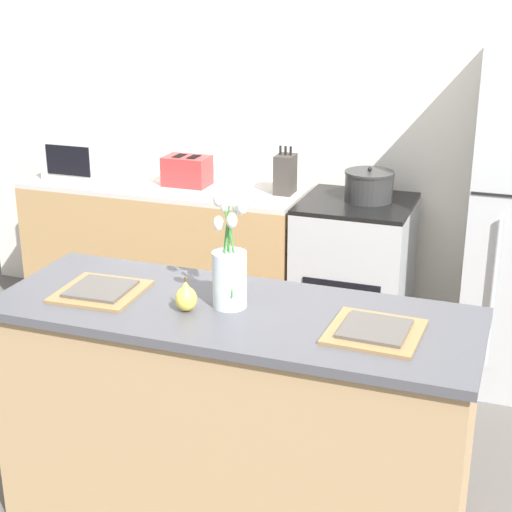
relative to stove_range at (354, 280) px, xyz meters
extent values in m
cube|color=silver|center=(-0.10, 0.40, 0.89)|extent=(5.20, 0.08, 2.70)
cube|color=tan|center=(-0.10, -1.60, -0.01)|extent=(1.76, 0.62, 0.89)
cube|color=#4C4C51|center=(-0.10, -1.60, 0.45)|extent=(1.80, 0.66, 0.03)
cube|color=tan|center=(-1.16, 0.00, -0.01)|extent=(1.68, 0.60, 0.88)
cube|color=beige|center=(-1.16, 0.00, 0.44)|extent=(1.68, 0.60, 0.03)
cube|color=#B2B5B7|center=(0.00, 0.00, -0.01)|extent=(0.60, 0.60, 0.89)
cube|color=black|center=(0.00, 0.00, 0.45)|extent=(0.60, 0.60, 0.02)
cube|color=black|center=(0.00, -0.30, -0.05)|extent=(0.42, 0.01, 0.29)
cylinder|color=#B2B5B7|center=(0.76, -0.34, 0.15)|extent=(0.02, 0.02, 0.77)
cylinder|color=silver|center=(-0.12, -1.58, 0.57)|extent=(0.13, 0.13, 0.21)
cylinder|color=#3D8438|center=(-0.10, -1.58, 0.68)|extent=(0.07, 0.01, 0.31)
ellipsoid|color=white|center=(-0.07, -1.58, 0.85)|extent=(0.04, 0.04, 0.06)
cylinder|color=#3D8438|center=(-0.11, -1.56, 0.67)|extent=(0.02, 0.05, 0.30)
ellipsoid|color=white|center=(-0.10, -1.54, 0.84)|extent=(0.04, 0.04, 0.06)
cylinder|color=#3D8438|center=(-0.13, -1.56, 0.67)|extent=(0.06, 0.10, 0.28)
ellipsoid|color=white|center=(-0.16, -1.52, 0.83)|extent=(0.03, 0.03, 0.05)
cylinder|color=#3D8438|center=(-0.14, -1.58, 0.69)|extent=(0.05, 0.02, 0.33)
ellipsoid|color=white|center=(-0.16, -1.57, 0.87)|extent=(0.04, 0.04, 0.06)
cylinder|color=#3D8438|center=(-0.13, -1.61, 0.65)|extent=(0.03, 0.05, 0.26)
ellipsoid|color=white|center=(-0.14, -1.63, 0.80)|extent=(0.04, 0.04, 0.05)
cylinder|color=#3D8438|center=(-0.11, -1.59, 0.67)|extent=(0.07, 0.11, 0.27)
ellipsoid|color=white|center=(-0.08, -1.64, 0.82)|extent=(0.04, 0.04, 0.06)
ellipsoid|color=#E5CC4C|center=(-0.25, -1.67, 0.51)|extent=(0.08, 0.08, 0.09)
cone|color=#E5CC4C|center=(-0.25, -1.67, 0.56)|extent=(0.04, 0.04, 0.04)
cylinder|color=brown|center=(-0.25, -1.67, 0.59)|extent=(0.01, 0.01, 0.02)
cube|color=olive|center=(-0.63, -1.63, 0.47)|extent=(0.32, 0.32, 0.01)
cube|color=#514C47|center=(-0.63, -1.63, 0.48)|extent=(0.23, 0.23, 0.01)
cube|color=olive|center=(0.43, -1.63, 0.47)|extent=(0.32, 0.32, 0.01)
cube|color=#514C47|center=(0.43, -1.63, 0.48)|extent=(0.23, 0.23, 0.01)
cube|color=red|center=(-1.02, 0.01, 0.54)|extent=(0.26, 0.18, 0.17)
cube|color=black|center=(-1.06, 0.01, 0.63)|extent=(0.05, 0.11, 0.01)
cube|color=black|center=(-0.97, 0.01, 0.63)|extent=(0.05, 0.11, 0.01)
cube|color=black|center=(-1.16, 0.01, 0.57)|extent=(0.02, 0.02, 0.02)
cylinder|color=#2D2D2D|center=(0.05, 0.04, 0.53)|extent=(0.26, 0.26, 0.15)
cylinder|color=#2D2D2D|center=(0.05, 0.04, 0.61)|extent=(0.27, 0.27, 0.01)
sphere|color=black|center=(0.05, 0.04, 0.63)|extent=(0.02, 0.02, 0.02)
cube|color=white|center=(-1.65, 0.00, 0.59)|extent=(0.48, 0.36, 0.27)
cube|color=black|center=(-1.69, -0.18, 0.59)|extent=(0.29, 0.01, 0.18)
cube|color=#3D3833|center=(-0.42, 0.03, 0.57)|extent=(0.10, 0.14, 0.22)
cylinder|color=black|center=(-0.45, 0.03, 0.70)|extent=(0.01, 0.01, 0.05)
cylinder|color=black|center=(-0.42, 0.03, 0.70)|extent=(0.01, 0.01, 0.05)
cylinder|color=black|center=(-0.39, 0.03, 0.70)|extent=(0.01, 0.01, 0.05)
camera|label=1|loc=(0.87, -4.05, 1.62)|focal=55.00mm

